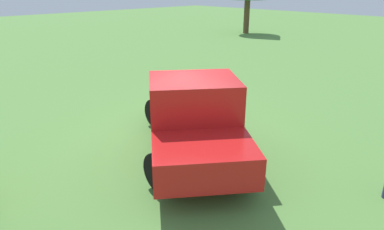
% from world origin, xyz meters
% --- Properties ---
extents(ground_plane, '(80.00, 80.00, 0.00)m').
position_xyz_m(ground_plane, '(0.00, 0.00, 0.00)').
color(ground_plane, '#54843D').
extents(pickup_truck, '(4.95, 4.36, 1.82)m').
position_xyz_m(pickup_truck, '(-1.01, 0.57, 0.94)').
color(pickup_truck, black).
rests_on(pickup_truck, ground_plane).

